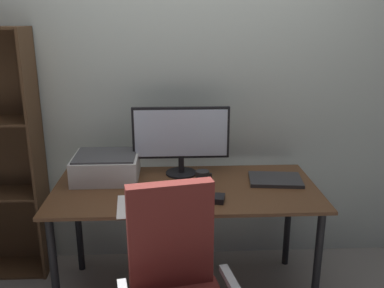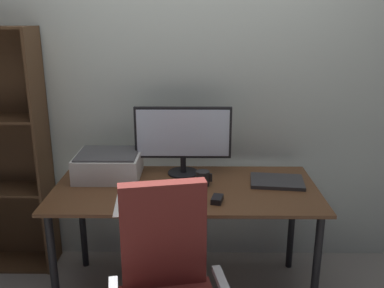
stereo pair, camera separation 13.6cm
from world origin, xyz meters
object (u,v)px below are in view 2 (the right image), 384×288
Objects in this scene: desk at (186,200)px; coffee_mug at (203,178)px; keyboard at (176,199)px; laptop at (277,181)px; mouse at (217,199)px; monitor at (183,136)px; printer at (109,165)px.

coffee_mug reaches higher than desk.
keyboard is at bearing -124.12° from coffee_mug.
mouse is at bearing -137.35° from laptop.
desk is 5.45× the size of keyboard.
monitor is at bearing 123.03° from coffee_mug.
keyboard is at bearing -93.76° from monitor.
laptop is at bearing -5.27° from printer.
desk is 0.17m from coffee_mug.
coffee_mug is (0.15, 0.22, 0.04)m from keyboard.
printer is at bearing 167.36° from coffee_mug.
desk is 3.95× the size of printer.
laptop is 1.06m from printer.
desk is 0.41m from monitor.
keyboard is at bearing -150.29° from laptop.
monitor is 6.17× the size of coffee_mug.
desk is at bearing 144.51° from mouse.
mouse is 0.24× the size of printer.
monitor is (-0.02, 0.23, 0.34)m from desk.
monitor is at bearing 84.53° from keyboard.
mouse is (0.23, -0.02, 0.01)m from keyboard.
keyboard is at bearing -104.17° from desk.
desk is 4.94× the size of laptop.
mouse reaches higher than keyboard.
mouse is at bearing -29.16° from printer.
keyboard is (-0.05, -0.19, 0.09)m from desk.
keyboard is 0.57m from printer.
desk is at bearing -166.16° from laptop.
laptop is 0.80× the size of printer.
keyboard is (-0.03, -0.42, -0.25)m from monitor.
desk is 0.29m from mouse.
desk is 2.58× the size of monitor.
laptop is (0.61, 0.26, 0.00)m from keyboard.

